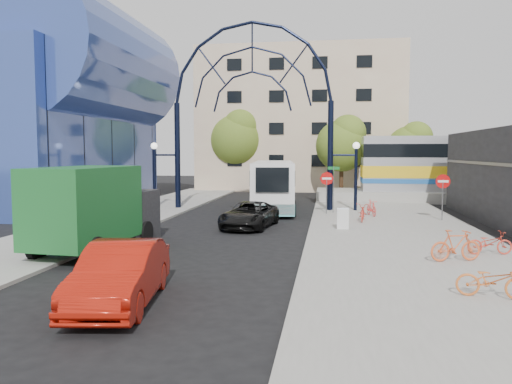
% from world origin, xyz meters
% --- Properties ---
extents(ground, '(120.00, 120.00, 0.00)m').
position_xyz_m(ground, '(0.00, 0.00, 0.00)').
color(ground, black).
rests_on(ground, ground).
extents(sidewalk_east, '(8.00, 56.00, 0.12)m').
position_xyz_m(sidewalk_east, '(8.00, 4.00, 0.06)').
color(sidewalk_east, gray).
rests_on(sidewalk_east, ground).
extents(plaza_west, '(5.00, 50.00, 0.12)m').
position_xyz_m(plaza_west, '(-6.50, 6.00, 0.06)').
color(plaza_west, gray).
rests_on(plaza_west, ground).
extents(gateway_arch, '(13.64, 0.44, 12.10)m').
position_xyz_m(gateway_arch, '(0.00, 14.00, 8.56)').
color(gateway_arch, black).
rests_on(gateway_arch, ground).
extents(stop_sign, '(0.80, 0.07, 2.50)m').
position_xyz_m(stop_sign, '(4.80, 12.00, 1.99)').
color(stop_sign, slate).
rests_on(stop_sign, sidewalk_east).
extents(do_not_enter_sign, '(0.76, 0.07, 2.48)m').
position_xyz_m(do_not_enter_sign, '(11.00, 10.00, 1.98)').
color(do_not_enter_sign, slate).
rests_on(do_not_enter_sign, sidewalk_east).
extents(street_name_sign, '(0.70, 0.70, 2.80)m').
position_xyz_m(street_name_sign, '(5.20, 12.60, 2.13)').
color(street_name_sign, slate).
rests_on(street_name_sign, sidewalk_east).
extents(sandwich_board, '(0.55, 0.61, 0.99)m').
position_xyz_m(sandwich_board, '(5.60, 5.98, 0.74)').
color(sandwich_board, white).
rests_on(sandwich_board, sidewalk_east).
extents(transit_hall, '(16.50, 18.00, 14.50)m').
position_xyz_m(transit_hall, '(-15.30, 15.00, 6.70)').
color(transit_hall, '#314998').
rests_on(transit_hall, ground).
extents(apartment_block, '(20.00, 12.10, 14.00)m').
position_xyz_m(apartment_block, '(2.00, 34.97, 7.00)').
color(apartment_block, '#C8A78B').
rests_on(apartment_block, ground).
extents(tree_north_a, '(4.48, 4.48, 7.00)m').
position_xyz_m(tree_north_a, '(6.12, 25.93, 4.61)').
color(tree_north_a, '#382314').
rests_on(tree_north_a, ground).
extents(tree_north_b, '(5.12, 5.12, 8.00)m').
position_xyz_m(tree_north_b, '(-3.88, 29.93, 5.27)').
color(tree_north_b, '#382314').
rests_on(tree_north_b, ground).
extents(tree_north_c, '(4.16, 4.16, 6.50)m').
position_xyz_m(tree_north_c, '(12.12, 27.93, 4.28)').
color(tree_north_c, '#382314').
rests_on(tree_north_c, ground).
extents(city_bus, '(3.62, 11.62, 3.14)m').
position_xyz_m(city_bus, '(1.26, 15.18, 1.64)').
color(city_bus, white).
rests_on(city_bus, ground).
extents(green_truck, '(2.93, 6.61, 3.25)m').
position_xyz_m(green_truck, '(-3.83, -0.14, 1.62)').
color(green_truck, black).
rests_on(green_truck, ground).
extents(black_suv, '(2.74, 4.90, 1.30)m').
position_xyz_m(black_suv, '(1.00, 6.58, 0.65)').
color(black_suv, black).
rests_on(black_suv, ground).
extents(red_sedan, '(2.28, 4.86, 1.54)m').
position_xyz_m(red_sedan, '(-0.16, -6.41, 0.77)').
color(red_sedan, '#A7160A').
rests_on(red_sedan, ground).
extents(bike_near_a, '(0.84, 1.92, 0.98)m').
position_xyz_m(bike_near_a, '(6.74, 9.01, 0.61)').
color(bike_near_a, red).
rests_on(bike_near_a, sidewalk_east).
extents(bike_near_b, '(0.81, 1.58, 0.91)m').
position_xyz_m(bike_near_b, '(7.37, 11.32, 0.58)').
color(bike_near_b, '#FC3632').
rests_on(bike_near_b, sidewalk_east).
extents(bike_far_a, '(1.67, 0.78, 0.84)m').
position_xyz_m(bike_far_a, '(10.65, 0.76, 0.54)').
color(bike_far_a, red).
rests_on(bike_far_a, sidewalk_east).
extents(bike_far_b, '(1.86, 1.00, 1.08)m').
position_xyz_m(bike_far_b, '(9.16, -0.60, 0.66)').
color(bike_far_b, '#D8582B').
rests_on(bike_far_b, sidewalk_east).
extents(bike_far_c, '(1.81, 0.98, 0.90)m').
position_xyz_m(bike_far_c, '(9.01, -4.91, 0.57)').
color(bike_far_c, '#D06529').
rests_on(bike_far_c, sidewalk_east).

